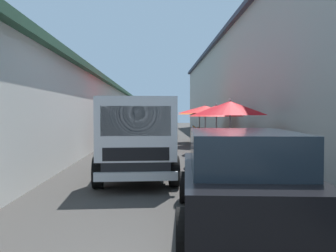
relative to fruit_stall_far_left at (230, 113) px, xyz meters
The scene contains 12 objects.
ground 5.86m from the fruit_stall_far_left, 18.33° to the left, with size 90.00×90.00×0.00m, color #3D3A38.
building_left_whitewash 11.55m from the fruit_stall_far_left, 49.02° to the left, with size 49.80×7.50×3.62m.
building_right_concrete 9.33m from the fruit_stall_far_left, 34.42° to the right, with size 49.80×7.50×6.66m.
fruit_stall_far_left is the anchor object (origin of this frame).
fruit_stall_near_left 5.39m from the fruit_stall_far_left, 34.56° to the left, with size 2.50×2.50×2.47m.
fruit_stall_mid_lane 9.21m from the fruit_stall_far_left, ahead, with size 2.59×2.59×2.09m.
fruit_stall_far_right 6.96m from the fruit_stall_far_left, ahead, with size 2.87×2.87×2.18m.
fruit_stall_near_right 3.47m from the fruit_stall_far_left, ahead, with size 2.35×2.35×2.12m.
hatchback_car 6.53m from the fruit_stall_far_left, behind, with size 4.03×2.17×1.45m.
delivery_truck 4.10m from the fruit_stall_far_left, 133.92° to the left, with size 5.00×2.16×2.08m.
vendor_by_crates 4.94m from the fruit_stall_far_left, 52.94° to the left, with size 0.62×0.33×1.61m.
parked_scooter 2.02m from the fruit_stall_far_left, 28.58° to the right, with size 1.69×0.46×1.14m.
Camera 1 is at (-3.65, 0.65, 1.73)m, focal length 38.77 mm.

